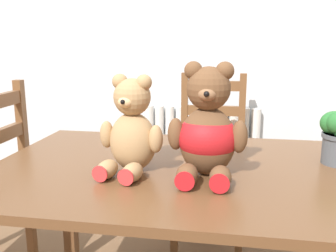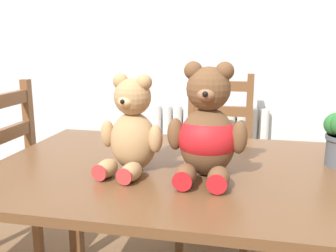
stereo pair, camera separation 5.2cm
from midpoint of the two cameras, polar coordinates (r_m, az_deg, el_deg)
The scene contains 6 objects.
wall_back at distance 2.51m, azimuth 5.67°, elevation 15.55°, with size 8.00×0.04×2.60m, color silver.
radiator at distance 2.57m, azimuth 4.38°, elevation -6.15°, with size 0.78×0.10×0.75m.
dining_table at distance 1.41m, azimuth 1.50°, elevation -9.55°, with size 1.43×0.95×0.72m.
wooden_chair_behind at distance 2.24m, azimuth 5.81°, elevation -5.31°, with size 0.39×0.45×0.99m.
teddy_bear_left at distance 1.31m, azimuth -6.74°, elevation -0.70°, with size 0.24×0.26×0.34m.
teddy_bear_right at distance 1.26m, azimuth 4.84°, elevation -0.81°, with size 0.27×0.27×0.39m.
Camera 1 is at (0.16, -0.82, 1.17)m, focal length 40.00 mm.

